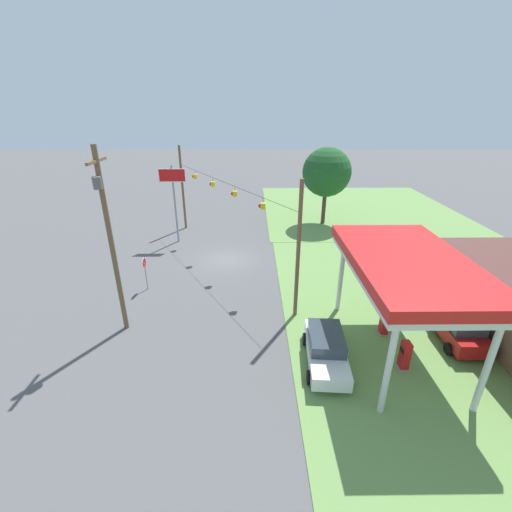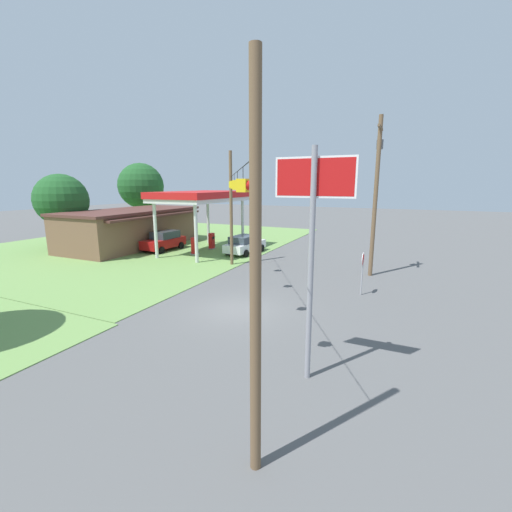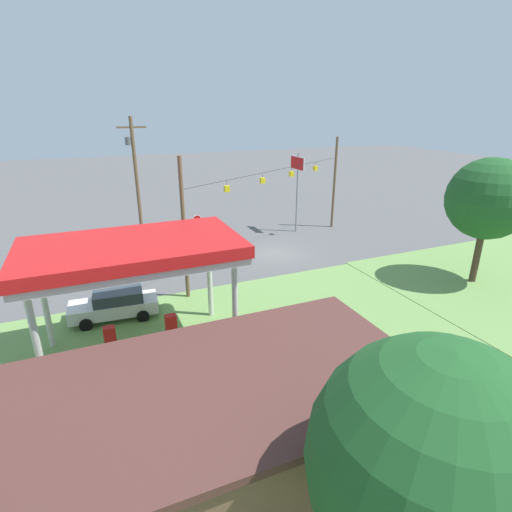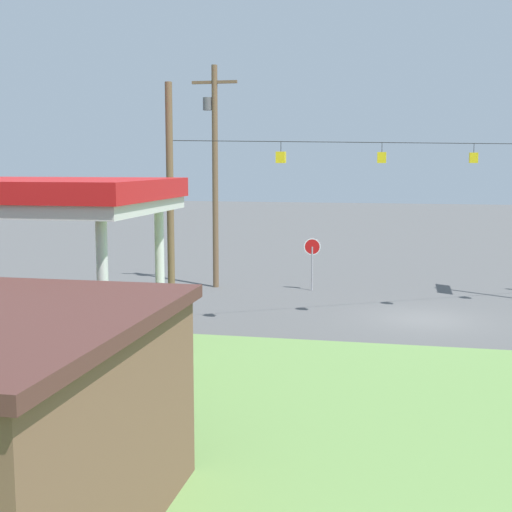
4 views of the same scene
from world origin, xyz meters
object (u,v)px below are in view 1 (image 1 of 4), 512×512
object	(u,v)px
fuel_pump_near	(384,323)
stop_sign_roadside	(145,267)
gas_station_canopy	(408,267)
car_at_pumps_front	(326,348)
fuel_pump_far	(405,356)
utility_pole_main	(110,236)
tree_west_verge	(327,172)
car_at_pumps_rear	(456,325)
stop_sign_overhead	(173,187)

from	to	relation	value
fuel_pump_near	stop_sign_roadside	xyz separation A→B (m)	(-5.53, -15.31, 1.05)
gas_station_canopy	car_at_pumps_front	distance (m)	5.78
fuel_pump_far	stop_sign_roadside	size ratio (longest dim) A/B	0.64
gas_station_canopy	utility_pole_main	xyz separation A→B (m)	(-2.20, -15.27, 0.84)
stop_sign_roadside	tree_west_verge	world-z (taller)	tree_west_verge
car_at_pumps_front	tree_west_verge	bearing A→B (deg)	173.77
utility_pole_main	tree_west_verge	xyz separation A→B (m)	(-19.82, 15.64, -0.19)
car_at_pumps_rear	utility_pole_main	xyz separation A→B (m)	(-1.29, -19.15, 4.97)
tree_west_verge	car_at_pumps_front	bearing A→B (deg)	-10.46
fuel_pump_far	car_at_pumps_rear	distance (m)	4.54
utility_pole_main	car_at_pumps_front	bearing A→B (deg)	74.75
gas_station_canopy	utility_pole_main	bearing A→B (deg)	-98.21
gas_station_canopy	tree_west_verge	world-z (taller)	tree_west_verge
car_at_pumps_front	car_at_pumps_rear	xyz separation A→B (m)	(-1.82, 7.74, 0.07)
tree_west_verge	stop_sign_overhead	bearing A→B (deg)	-70.26
gas_station_canopy	stop_sign_overhead	xyz separation A→B (m)	(-16.53, -14.95, 0.28)
fuel_pump_far	stop_sign_overhead	bearing A→B (deg)	-140.25
stop_sign_roadside	fuel_pump_far	bearing A→B (deg)	-118.78
fuel_pump_far	car_at_pumps_front	distance (m)	3.91
car_at_pumps_rear	utility_pole_main	bearing A→B (deg)	87.88
gas_station_canopy	car_at_pumps_rear	world-z (taller)	gas_station_canopy
fuel_pump_near	stop_sign_roadside	size ratio (longest dim) A/B	0.64
fuel_pump_near	car_at_pumps_rear	distance (m)	3.92
fuel_pump_near	car_at_pumps_rear	bearing A→B (deg)	82.29
fuel_pump_far	car_at_pumps_rear	size ratio (longest dim) A/B	0.35
fuel_pump_near	gas_station_canopy	bearing A→B (deg)	0.06
car_at_pumps_rear	utility_pole_main	world-z (taller)	utility_pole_main
car_at_pumps_front	car_at_pumps_rear	world-z (taller)	car_at_pumps_rear
gas_station_canopy	fuel_pump_near	size ratio (longest dim) A/B	6.01
gas_station_canopy	stop_sign_roadside	size ratio (longest dim) A/B	3.84
fuel_pump_near	tree_west_verge	bearing A→B (deg)	178.99
fuel_pump_far	stop_sign_roadside	bearing A→B (deg)	-118.78
gas_station_canopy	car_at_pumps_front	size ratio (longest dim) A/B	1.97
gas_station_canopy	stop_sign_roadside	distance (m)	17.14
fuel_pump_near	car_at_pumps_front	world-z (taller)	car_at_pumps_front
gas_station_canopy	fuel_pump_near	world-z (taller)	gas_station_canopy
car_at_pumps_front	gas_station_canopy	bearing A→B (deg)	107.40
car_at_pumps_rear	stop_sign_roadside	distance (m)	20.14
car_at_pumps_front	tree_west_verge	distance (m)	23.82
car_at_pumps_rear	utility_pole_main	distance (m)	19.82
fuel_pump_far	stop_sign_overhead	world-z (taller)	stop_sign_overhead
utility_pole_main	fuel_pump_far	bearing A→B (deg)	76.58
gas_station_canopy	stop_sign_roadside	world-z (taller)	gas_station_canopy
fuel_pump_near	utility_pole_main	distance (m)	16.14
fuel_pump_far	stop_sign_roadside	world-z (taller)	stop_sign_roadside
car_at_pumps_rear	stop_sign_roadside	bearing A→B (deg)	74.21
tree_west_verge	gas_station_canopy	bearing A→B (deg)	-0.94
fuel_pump_near	fuel_pump_far	size ratio (longest dim) A/B	1.00
gas_station_canopy	tree_west_verge	xyz separation A→B (m)	(-22.03, 0.36, 0.65)
gas_station_canopy	car_at_pumps_rear	distance (m)	5.74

